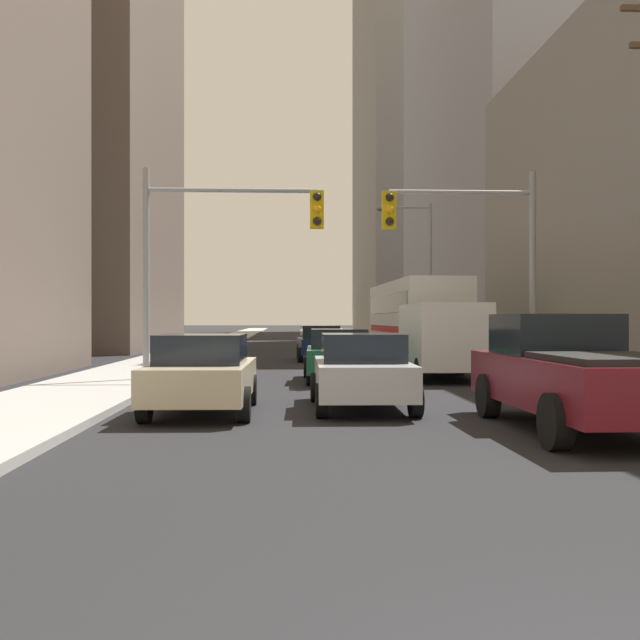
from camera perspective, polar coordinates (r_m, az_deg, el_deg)
sidewalk_left at (r=53.04m, az=-7.90°, el=-1.78°), size 3.21×160.00×0.15m
sidewalk_right at (r=53.42m, az=6.02°, el=-1.77°), size 3.21×160.00×0.15m
city_bus at (r=33.35m, az=7.20°, el=0.29°), size 2.67×11.53×3.40m
pickup_truck_maroon at (r=12.89m, az=18.69°, el=-3.84°), size 2.20×5.43×1.90m
cargo_van_white at (r=22.94m, az=9.26°, el=-1.22°), size 2.16×5.27×2.26m
sedan_beige at (r=14.53m, az=-8.93°, el=-4.03°), size 1.95×4.23×1.52m
sedan_silver at (r=15.06m, az=3.18°, el=-3.89°), size 1.95×4.24×1.52m
sedan_green at (r=21.71m, az=1.42°, el=-2.66°), size 1.96×4.27×1.52m
sedan_navy at (r=32.33m, az=-0.02°, el=-1.75°), size 1.95×4.26×1.52m
traffic_signal_near_left at (r=21.12m, az=-7.23°, el=6.30°), size 5.03×0.44×6.00m
traffic_signal_near_right at (r=21.66m, az=11.13°, el=6.07°), size 4.39×0.44×6.00m
street_lamp_right at (r=37.28m, az=7.70°, el=4.35°), size 2.74×0.32×7.50m
building_left_mid_office at (r=51.29m, az=-21.45°, el=15.17°), size 16.66×19.56×30.31m
building_right_mid_block at (r=59.78m, az=18.79°, el=14.56°), size 20.45×29.80×33.49m
building_right_far_highrise at (r=101.87m, az=9.61°, el=14.39°), size 21.97×29.14×53.91m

